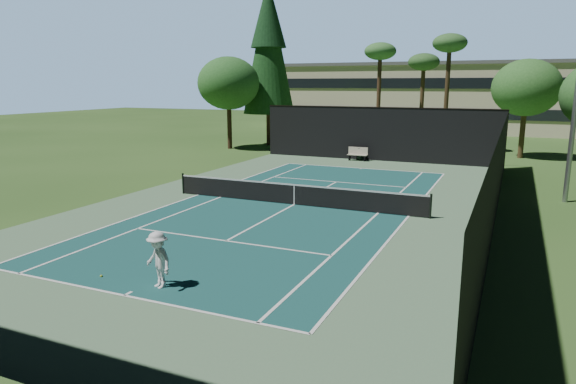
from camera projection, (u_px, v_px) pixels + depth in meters
name	position (u px, v px, depth m)	size (l,w,h in m)	color
ground	(294.00, 205.00, 24.72)	(160.00, 160.00, 0.00)	#2F541F
apron_slab	(294.00, 205.00, 24.72)	(18.00, 32.00, 0.01)	#577C58
court_surface	(294.00, 205.00, 24.72)	(10.97, 23.77, 0.01)	#184C4A
court_lines	(294.00, 204.00, 24.72)	(11.07, 23.87, 0.01)	white
tennis_net	(294.00, 194.00, 24.61)	(12.90, 0.10, 1.10)	black
fence	(295.00, 164.00, 24.37)	(18.04, 32.05, 4.03)	black
player	(158.00, 260.00, 14.52)	(1.07, 0.61, 1.65)	white
tennis_ball_a	(101.00, 276.00, 15.45)	(0.08, 0.08, 0.08)	#B9CA2D
tennis_ball_b	(265.00, 197.00, 26.37)	(0.07, 0.07, 0.07)	#B0CD2E
tennis_ball_c	(310.00, 186.00, 29.15)	(0.07, 0.07, 0.07)	yellow
tennis_ball_d	(197.00, 185.00, 29.33)	(0.07, 0.07, 0.07)	yellow
park_bench	(358.00, 153.00, 38.91)	(1.50, 0.45, 1.02)	#B9B299
trash_bin	(360.00, 154.00, 39.21)	(0.56, 0.56, 0.95)	black
pine_tree	(268.00, 41.00, 47.19)	(4.80, 4.80, 15.00)	#4C2F20
palm_a	(380.00, 55.00, 45.31)	(2.80, 2.80, 9.32)	#4A311F
palm_b	(424.00, 65.00, 45.89)	(2.80, 2.80, 8.42)	#48341F
palm_c	(450.00, 48.00, 41.96)	(2.80, 2.80, 9.77)	#412F1C
decid_tree_a	(526.00, 88.00, 39.35)	(5.12, 5.12, 7.62)	#4D3921
decid_tree_c	(229.00, 83.00, 45.18)	(5.44, 5.44, 8.09)	#412A1B
campus_building	(436.00, 96.00, 65.02)	(40.50, 12.50, 8.30)	beige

